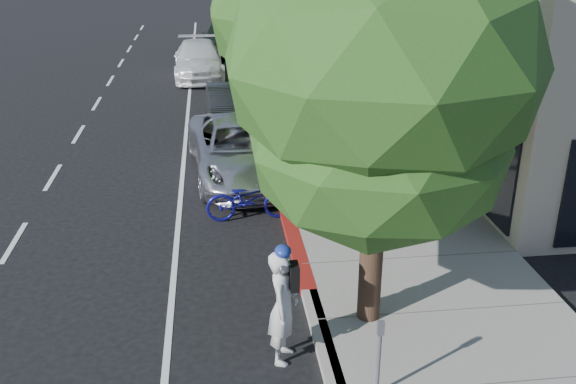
{
  "coord_description": "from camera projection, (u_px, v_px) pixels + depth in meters",
  "views": [
    {
      "loc": [
        -1.66,
        -11.37,
        6.57
      ],
      "look_at": [
        -0.17,
        0.96,
        1.35
      ],
      "focal_mm": 40.0,
      "sensor_mm": 36.0,
      "label": 1
    }
  ],
  "objects": [
    {
      "name": "street_tree_1",
      "position": [
        318.0,
        16.0,
        15.14
      ],
      "size": [
        5.28,
        5.28,
        7.59
      ],
      "color": "black",
      "rests_on": "ground"
    },
    {
      "name": "dark_sedan",
      "position": [
        230.0,
        107.0,
        22.12
      ],
      "size": [
        1.68,
        4.35,
        1.41
      ],
      "primitive_type": "imported",
      "rotation": [
        0.0,
        0.0,
        0.04
      ],
      "color": "black",
      "rests_on": "ground"
    },
    {
      "name": "curb",
      "position": [
        267.0,
        144.0,
        20.43
      ],
      "size": [
        0.3,
        56.0,
        0.15
      ],
      "primitive_type": "cube",
      "color": "#9E998E",
      "rests_on": "ground"
    },
    {
      "name": "street_tree_0",
      "position": [
        382.0,
        70.0,
        9.65
      ],
      "size": [
        4.91,
        4.91,
        7.45
      ],
      "color": "black",
      "rests_on": "ground"
    },
    {
      "name": "sidewalk",
      "position": [
        338.0,
        141.0,
        20.69
      ],
      "size": [
        4.6,
        56.0,
        0.15
      ],
      "primitive_type": "cube",
      "color": "gray",
      "rests_on": "ground"
    },
    {
      "name": "bicycle",
      "position": [
        250.0,
        198.0,
        15.19
      ],
      "size": [
        2.1,
        0.81,
        1.09
      ],
      "primitive_type": "imported",
      "rotation": [
        0.0,
        0.0,
        1.61
      ],
      "color": "navy",
      "rests_on": "ground"
    },
    {
      "name": "ground",
      "position": [
        302.0,
        270.0,
        13.14
      ],
      "size": [
        120.0,
        120.0,
        0.0
      ],
      "primitive_type": "plane",
      "color": "black",
      "rests_on": "ground"
    },
    {
      "name": "white_pickup",
      "position": [
        199.0,
        60.0,
        29.41
      ],
      "size": [
        2.34,
        5.47,
        1.57
      ],
      "primitive_type": "imported",
      "rotation": [
        0.0,
        0.0,
        0.03
      ],
      "color": "white",
      "rests_on": "ground"
    },
    {
      "name": "pedestrian",
      "position": [
        320.0,
        135.0,
        17.9
      ],
      "size": [
        1.14,
        1.04,
        1.91
      ],
      "primitive_type": "imported",
      "rotation": [
        0.0,
        0.0,
        3.56
      ],
      "color": "black",
      "rests_on": "sidewalk"
    },
    {
      "name": "dark_suv_far",
      "position": [
        224.0,
        37.0,
        34.61
      ],
      "size": [
        2.75,
        5.48,
        1.79
      ],
      "primitive_type": "imported",
      "rotation": [
        0.0,
        0.0,
        -0.12
      ],
      "color": "black",
      "rests_on": "ground"
    },
    {
      "name": "street_tree_2",
      "position": [
        287.0,
        6.0,
        20.81
      ],
      "size": [
        4.53,
        4.53,
        6.74
      ],
      "color": "black",
      "rests_on": "ground"
    },
    {
      "name": "curb_red_segment",
      "position": [
        295.0,
        244.0,
        14.02
      ],
      "size": [
        0.32,
        4.0,
        0.15
      ],
      "primitive_type": "cube",
      "color": "maroon",
      "rests_on": "ground"
    },
    {
      "name": "cyclist",
      "position": [
        283.0,
        307.0,
        10.12
      ],
      "size": [
        0.66,
        0.82,
        1.95
      ],
      "primitive_type": "imported",
      "rotation": [
        0.0,
        0.0,
        1.26
      ],
      "color": "silver",
      "rests_on": "ground"
    },
    {
      "name": "silver_suv",
      "position": [
        241.0,
        149.0,
        17.76
      ],
      "size": [
        3.14,
        5.91,
        1.58
      ],
      "primitive_type": "imported",
      "rotation": [
        0.0,
        0.0,
        0.09
      ],
      "color": "silver",
      "rests_on": "ground"
    }
  ]
}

